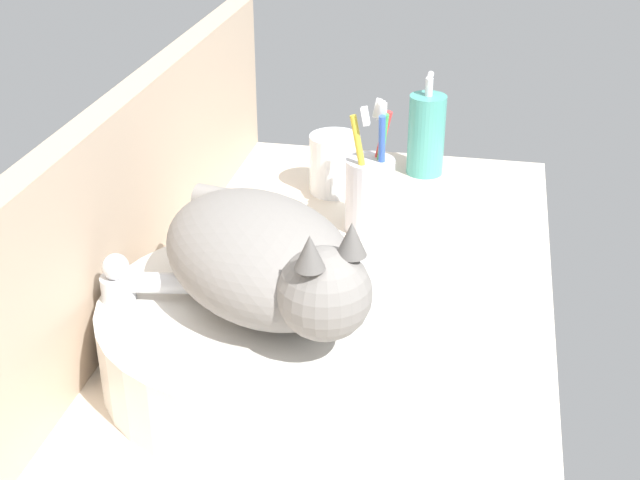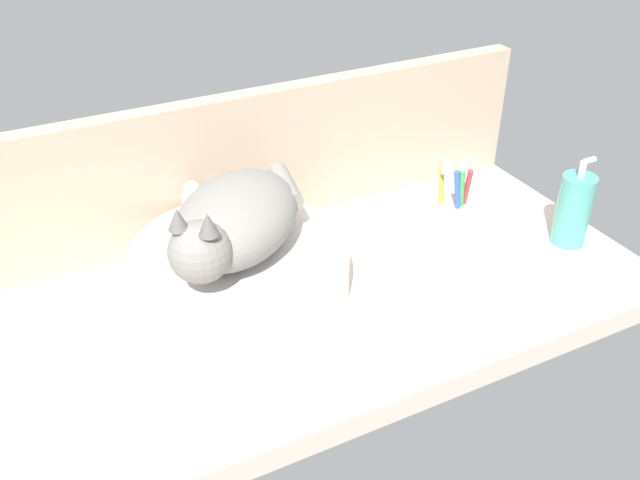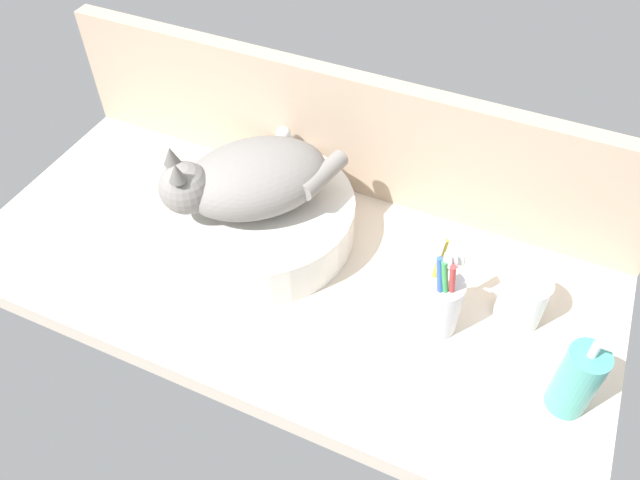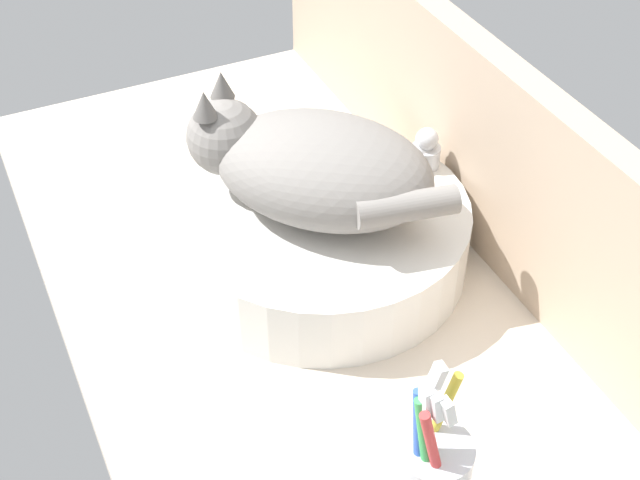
# 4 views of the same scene
# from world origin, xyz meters

# --- Properties ---
(ground_plane) EXTENTS (1.14, 0.53, 0.04)m
(ground_plane) POSITION_xyz_m (0.00, 0.00, -0.02)
(ground_plane) COLOR beige
(backsplash_panel) EXTENTS (1.14, 0.04, 0.25)m
(backsplash_panel) POSITION_xyz_m (0.00, 0.24, 0.13)
(backsplash_panel) COLOR tan
(backsplash_panel) RESTS_ON ground_plane
(sink_basin) EXTENTS (0.34, 0.34, 0.08)m
(sink_basin) POSITION_xyz_m (-0.08, 0.05, 0.04)
(sink_basin) COLOR silver
(sink_basin) RESTS_ON ground_plane
(cat) EXTENTS (0.30, 0.30, 0.14)m
(cat) POSITION_xyz_m (-0.09, 0.04, 0.14)
(cat) COLOR gray
(cat) RESTS_ON sink_basin
(faucet) EXTENTS (0.04, 0.12, 0.14)m
(faucet) POSITION_xyz_m (-0.10, 0.19, 0.07)
(faucet) COLOR silver
(faucet) RESTS_ON ground_plane
(soap_dispenser) EXTENTS (0.06, 0.06, 0.16)m
(soap_dispenser) POSITION_xyz_m (0.49, -0.07, 0.07)
(soap_dispenser) COLOR teal
(soap_dispenser) RESTS_ON ground_plane
(toothbrush_cup) EXTENTS (0.07, 0.07, 0.19)m
(toothbrush_cup) POSITION_xyz_m (0.28, -0.01, 0.06)
(toothbrush_cup) COLOR silver
(toothbrush_cup) RESTS_ON ground_plane
(water_glass) EXTENTS (0.08, 0.08, 0.09)m
(water_glass) POSITION_xyz_m (0.39, 0.06, 0.04)
(water_glass) COLOR white
(water_glass) RESTS_ON ground_plane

